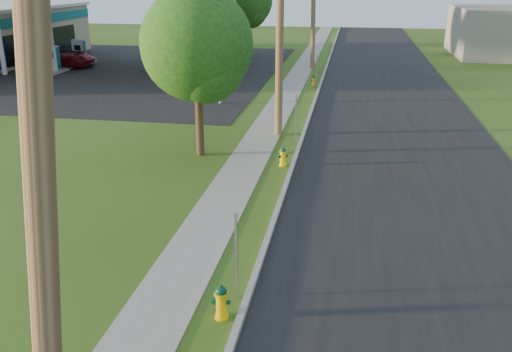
{
  "coord_description": "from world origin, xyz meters",
  "views": [
    {
      "loc": [
        2.4,
        -5.61,
        6.54
      ],
      "look_at": [
        0.0,
        8.0,
        1.4
      ],
      "focal_mm": 38.0,
      "sensor_mm": 36.0,
      "label": 1
    }
  ],
  "objects_px": {
    "tree_lot": "(246,2)",
    "hydrant_near": "(221,302)",
    "tree_verge": "(199,50)",
    "hydrant_far": "(314,81)",
    "fuel_pump_sw": "(80,55)",
    "hydrant_mid": "(283,157)",
    "car_red": "(58,57)",
    "utility_pole_mid": "(280,17)",
    "fuel_pump_se": "(192,58)",
    "utility_pole_far": "(313,1)",
    "fuel_pump_ne": "(175,66)",
    "utility_pole_near": "(38,162)",
    "fuel_pump_nw": "(53,63)",
    "car_silver": "(196,62)"
  },
  "relations": [
    {
      "from": "tree_lot",
      "to": "hydrant_far",
      "type": "xyz_separation_m",
      "value": [
        6.62,
        -12.02,
        -4.12
      ]
    },
    {
      "from": "tree_lot",
      "to": "hydrant_near",
      "type": "relative_size",
      "value": 9.0
    },
    {
      "from": "utility_pole_mid",
      "to": "car_silver",
      "type": "height_order",
      "value": "utility_pole_mid"
    },
    {
      "from": "utility_pole_mid",
      "to": "fuel_pump_se",
      "type": "bearing_deg",
      "value": 117.63
    },
    {
      "from": "fuel_pump_ne",
      "to": "car_red",
      "type": "xyz_separation_m",
      "value": [
        -9.97,
        2.44,
        0.07
      ]
    },
    {
      "from": "fuel_pump_se",
      "to": "tree_verge",
      "type": "bearing_deg",
      "value": -72.53
    },
    {
      "from": "tree_verge",
      "to": "tree_lot",
      "type": "xyz_separation_m",
      "value": [
        -3.47,
        26.83,
        0.43
      ]
    },
    {
      "from": "utility_pole_far",
      "to": "fuel_pump_ne",
      "type": "xyz_separation_m",
      "value": [
        -8.9,
        -5.0,
        -4.08
      ]
    },
    {
      "from": "utility_pole_near",
      "to": "tree_verge",
      "type": "height_order",
      "value": "utility_pole_near"
    },
    {
      "from": "utility_pole_far",
      "to": "car_red",
      "type": "relative_size",
      "value": 1.67
    },
    {
      "from": "tree_verge",
      "to": "tree_lot",
      "type": "distance_m",
      "value": 27.06
    },
    {
      "from": "fuel_pump_sw",
      "to": "tree_lot",
      "type": "bearing_deg",
      "value": 28.34
    },
    {
      "from": "tree_lot",
      "to": "hydrant_near",
      "type": "height_order",
      "value": "tree_lot"
    },
    {
      "from": "fuel_pump_nw",
      "to": "hydrant_mid",
      "type": "xyz_separation_m",
      "value": [
        18.62,
        -17.08,
        -0.36
      ]
    },
    {
      "from": "fuel_pump_ne",
      "to": "tree_lot",
      "type": "height_order",
      "value": "tree_lot"
    },
    {
      "from": "fuel_pump_nw",
      "to": "hydrant_near",
      "type": "distance_m",
      "value": 32.44
    },
    {
      "from": "fuel_pump_sw",
      "to": "hydrant_mid",
      "type": "distance_m",
      "value": 28.13
    },
    {
      "from": "utility_pole_far",
      "to": "car_silver",
      "type": "bearing_deg",
      "value": -158.83
    },
    {
      "from": "utility_pole_far",
      "to": "fuel_pump_ne",
      "type": "bearing_deg",
      "value": -150.67
    },
    {
      "from": "utility_pole_near",
      "to": "hydrant_mid",
      "type": "bearing_deg",
      "value": 87.03
    },
    {
      "from": "utility_pole_mid",
      "to": "car_red",
      "type": "distance_m",
      "value": 24.73
    },
    {
      "from": "car_silver",
      "to": "tree_verge",
      "type": "bearing_deg",
      "value": 172.68
    },
    {
      "from": "hydrant_mid",
      "to": "utility_pole_far",
      "type": "bearing_deg",
      "value": 91.88
    },
    {
      "from": "car_red",
      "to": "hydrant_far",
      "type": "bearing_deg",
      "value": -103.53
    },
    {
      "from": "tree_verge",
      "to": "hydrant_mid",
      "type": "xyz_separation_m",
      "value": [
        3.21,
        -0.69,
        -3.65
      ]
    },
    {
      "from": "fuel_pump_sw",
      "to": "hydrant_mid",
      "type": "xyz_separation_m",
      "value": [
        18.62,
        -21.08,
        -0.36
      ]
    },
    {
      "from": "tree_verge",
      "to": "car_red",
      "type": "bearing_deg",
      "value": 131.04
    },
    {
      "from": "fuel_pump_sw",
      "to": "hydrant_mid",
      "type": "relative_size",
      "value": 4.34
    },
    {
      "from": "utility_pole_far",
      "to": "fuel_pump_nw",
      "type": "distance_m",
      "value": 19.03
    },
    {
      "from": "fuel_pump_ne",
      "to": "car_silver",
      "type": "bearing_deg",
      "value": 63.91
    },
    {
      "from": "hydrant_near",
      "to": "tree_lot",
      "type": "bearing_deg",
      "value": 100.19
    },
    {
      "from": "utility_pole_near",
      "to": "car_red",
      "type": "height_order",
      "value": "utility_pole_near"
    },
    {
      "from": "tree_lot",
      "to": "tree_verge",
      "type": "bearing_deg",
      "value": -82.64
    },
    {
      "from": "utility_pole_mid",
      "to": "fuel_pump_sw",
      "type": "height_order",
      "value": "utility_pole_mid"
    },
    {
      "from": "utility_pole_far",
      "to": "fuel_pump_se",
      "type": "distance_m",
      "value": 9.84
    },
    {
      "from": "hydrant_mid",
      "to": "utility_pole_mid",
      "type": "bearing_deg",
      "value": 100.06
    },
    {
      "from": "fuel_pump_sw",
      "to": "tree_lot",
      "type": "xyz_separation_m",
      "value": [
        11.95,
        6.44,
        3.72
      ]
    },
    {
      "from": "utility_pole_mid",
      "to": "utility_pole_far",
      "type": "relative_size",
      "value": 1.03
    },
    {
      "from": "tree_verge",
      "to": "hydrant_far",
      "type": "distance_m",
      "value": 15.58
    },
    {
      "from": "utility_pole_far",
      "to": "car_silver",
      "type": "relative_size",
      "value": 2.14
    },
    {
      "from": "fuel_pump_ne",
      "to": "fuel_pump_se",
      "type": "relative_size",
      "value": 1.0
    },
    {
      "from": "fuel_pump_se",
      "to": "car_red",
      "type": "relative_size",
      "value": 0.56
    },
    {
      "from": "fuel_pump_sw",
      "to": "car_red",
      "type": "distance_m",
      "value": 1.84
    },
    {
      "from": "utility_pole_mid",
      "to": "tree_verge",
      "type": "xyz_separation_m",
      "value": [
        -2.48,
        -3.39,
        -0.94
      ]
    },
    {
      "from": "car_red",
      "to": "hydrant_near",
      "type": "bearing_deg",
      "value": -147.91
    },
    {
      "from": "hydrant_mid",
      "to": "car_red",
      "type": "xyz_separation_m",
      "value": [
        -19.59,
        19.52,
        0.43
      ]
    },
    {
      "from": "fuel_pump_se",
      "to": "hydrant_far",
      "type": "xyz_separation_m",
      "value": [
        9.56,
        -5.58,
        -0.39
      ]
    },
    {
      "from": "car_silver",
      "to": "hydrant_near",
      "type": "bearing_deg",
      "value": 172.94
    },
    {
      "from": "fuel_pump_se",
      "to": "tree_verge",
      "type": "xyz_separation_m",
      "value": [
        6.42,
        -20.39,
        3.29
      ]
    },
    {
      "from": "utility_pole_mid",
      "to": "hydrant_near",
      "type": "height_order",
      "value": "utility_pole_mid"
    }
  ]
}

